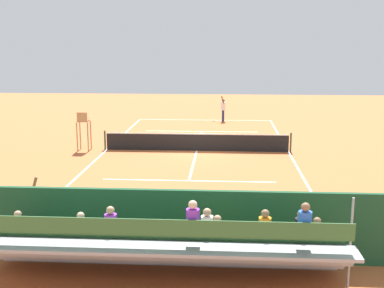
# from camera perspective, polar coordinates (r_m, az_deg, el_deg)

# --- Properties ---
(ground_plane) EXTENTS (60.00, 60.00, 0.00)m
(ground_plane) POSITION_cam_1_polar(r_m,az_deg,el_deg) (27.49, 0.54, -0.78)
(ground_plane) COLOR #BC6033
(court_line_markings) EXTENTS (10.10, 22.20, 0.01)m
(court_line_markings) POSITION_cam_1_polar(r_m,az_deg,el_deg) (27.52, 0.55, -0.75)
(court_line_markings) COLOR white
(court_line_markings) RESTS_ON ground
(tennis_net) EXTENTS (10.30, 0.10, 1.07)m
(tennis_net) POSITION_cam_1_polar(r_m,az_deg,el_deg) (27.38, 0.54, 0.25)
(tennis_net) COLOR black
(tennis_net) RESTS_ON ground
(backdrop_wall) EXTENTS (18.00, 0.16, 2.00)m
(backdrop_wall) POSITION_cam_1_polar(r_m,az_deg,el_deg) (13.79, -2.74, -9.20)
(backdrop_wall) COLOR #1E4C2D
(backdrop_wall) RESTS_ON ground
(bleacher_stand) EXTENTS (9.06, 2.40, 2.48)m
(bleacher_stand) POSITION_cam_1_polar(r_m,az_deg,el_deg) (12.55, -2.76, -11.56)
(bleacher_stand) COLOR #9EA0A5
(bleacher_stand) RESTS_ON ground
(umpire_chair) EXTENTS (0.67, 0.67, 2.14)m
(umpire_chair) POSITION_cam_1_polar(r_m,az_deg,el_deg) (27.97, -12.28, 1.92)
(umpire_chair) COLOR #A88456
(umpire_chair) RESTS_ON ground
(courtside_bench) EXTENTS (1.80, 0.40, 0.93)m
(courtside_bench) POSITION_cam_1_polar(r_m,az_deg,el_deg) (14.55, 4.05, -9.94)
(courtside_bench) COLOR #9E754C
(courtside_bench) RESTS_ON ground
(equipment_bag) EXTENTS (0.90, 0.36, 0.36)m
(equipment_bag) POSITION_cam_1_polar(r_m,az_deg,el_deg) (14.69, -3.85, -11.31)
(equipment_bag) COLOR #B22D2D
(equipment_bag) RESTS_ON ground
(tennis_player) EXTENTS (0.43, 0.55, 1.93)m
(tennis_player) POSITION_cam_1_polar(r_m,az_deg,el_deg) (37.60, 3.57, 4.13)
(tennis_player) COLOR navy
(tennis_player) RESTS_ON ground
(tennis_racket) EXTENTS (0.50, 0.53, 0.03)m
(tennis_racket) POSITION_cam_1_polar(r_m,az_deg,el_deg) (37.81, 2.77, 2.65)
(tennis_racket) COLOR black
(tennis_racket) RESTS_ON ground
(tennis_ball_near) EXTENTS (0.07, 0.07, 0.07)m
(tennis_ball_near) POSITION_cam_1_polar(r_m,az_deg,el_deg) (36.67, 3.13, 2.39)
(tennis_ball_near) COLOR #CCDB33
(tennis_ball_near) RESTS_ON ground
(line_judge) EXTENTS (0.43, 0.55, 1.93)m
(line_judge) POSITION_cam_1_polar(r_m,az_deg,el_deg) (15.77, -17.52, -6.98)
(line_judge) COLOR #232328
(line_judge) RESTS_ON ground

